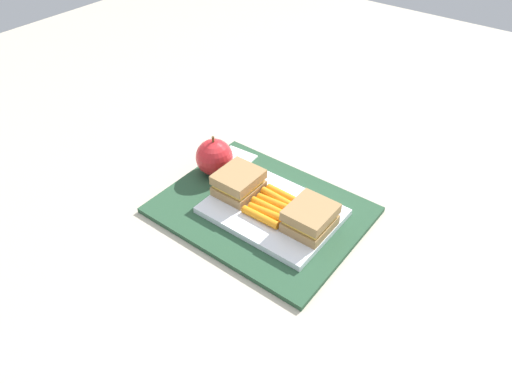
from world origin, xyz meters
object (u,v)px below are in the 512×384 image
at_px(carrot_sticks_bundle, 273,206).
at_px(apple, 214,157).
at_px(sandwich_half_right, 239,183).
at_px(food_tray, 272,211).
at_px(sandwich_half_left, 310,218).
at_px(paper_napkin, 235,159).

height_order(carrot_sticks_bundle, apple, apple).
relative_size(sandwich_half_right, apple, 0.94).
distance_m(food_tray, sandwich_half_left, 0.08).
bearing_deg(sandwich_half_left, sandwich_half_right, 0.00).
bearing_deg(sandwich_half_right, food_tray, 180.00).
distance_m(sandwich_half_left, sandwich_half_right, 0.16).
bearing_deg(carrot_sticks_bundle, sandwich_half_right, 0.11).
bearing_deg(food_tray, paper_napkin, -28.35).
distance_m(carrot_sticks_bundle, apple, 0.17).
height_order(sandwich_half_left, paper_napkin, sandwich_half_left).
bearing_deg(sandwich_half_left, carrot_sticks_bundle, -0.11).
xyz_separation_m(food_tray, apple, (0.16, -0.03, 0.03)).
xyz_separation_m(sandwich_half_right, carrot_sticks_bundle, (-0.08, -0.00, -0.02)).
height_order(sandwich_half_left, carrot_sticks_bundle, sandwich_half_left).
bearing_deg(paper_napkin, sandwich_half_left, 160.06).
distance_m(sandwich_half_right, paper_napkin, 0.12).
height_order(food_tray, sandwich_half_right, sandwich_half_right).
xyz_separation_m(sandwich_half_left, apple, (0.24, -0.03, 0.00)).
distance_m(food_tray, sandwich_half_right, 0.08).
height_order(sandwich_half_right, carrot_sticks_bundle, sandwich_half_right).
relative_size(sandwich_half_left, paper_napkin, 1.14).
xyz_separation_m(sandwich_half_right, paper_napkin, (0.08, -0.09, -0.03)).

